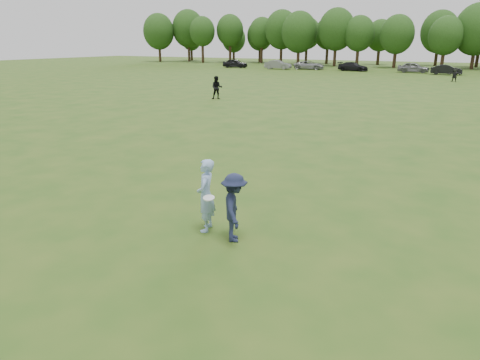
{
  "coord_description": "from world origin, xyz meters",
  "views": [
    {
      "loc": [
        3.97,
        -8.52,
        4.43
      ],
      "look_at": [
        -0.92,
        0.5,
        1.1
      ],
      "focal_mm": 32.0,
      "sensor_mm": 36.0,
      "label": 1
    }
  ],
  "objects_px": {
    "car_a": "(235,63)",
    "car_e": "(414,68)",
    "player_far_a": "(217,88)",
    "car_b": "(278,65)",
    "defender": "(234,208)",
    "car_c": "(309,65)",
    "player_far_d": "(455,75)",
    "car_f": "(446,70)",
    "thrower": "(206,195)",
    "car_d": "(353,67)"
  },
  "relations": [
    {
      "from": "player_far_d",
      "to": "car_d",
      "type": "height_order",
      "value": "player_far_d"
    },
    {
      "from": "player_far_d",
      "to": "car_c",
      "type": "height_order",
      "value": "player_far_d"
    },
    {
      "from": "car_a",
      "to": "car_c",
      "type": "relative_size",
      "value": 0.88
    },
    {
      "from": "player_far_a",
      "to": "defender",
      "type": "bearing_deg",
      "value": -84.98
    },
    {
      "from": "car_b",
      "to": "car_c",
      "type": "xyz_separation_m",
      "value": [
        4.83,
        1.89,
        -0.04
      ]
    },
    {
      "from": "car_e",
      "to": "car_b",
      "type": "bearing_deg",
      "value": 94.47
    },
    {
      "from": "car_a",
      "to": "car_e",
      "type": "distance_m",
      "value": 29.45
    },
    {
      "from": "thrower",
      "to": "player_far_a",
      "type": "xyz_separation_m",
      "value": [
        -12.88,
        21.57,
        0.01
      ]
    },
    {
      "from": "player_far_a",
      "to": "player_far_d",
      "type": "height_order",
      "value": "player_far_a"
    },
    {
      "from": "defender",
      "to": "player_far_d",
      "type": "height_order",
      "value": "defender"
    },
    {
      "from": "car_a",
      "to": "defender",
      "type": "bearing_deg",
      "value": -154.65
    },
    {
      "from": "car_e",
      "to": "player_far_d",
      "type": "bearing_deg",
      "value": -155.97
    },
    {
      "from": "thrower",
      "to": "car_e",
      "type": "distance_m",
      "value": 61.59
    },
    {
      "from": "player_far_a",
      "to": "car_d",
      "type": "height_order",
      "value": "player_far_a"
    },
    {
      "from": "car_e",
      "to": "car_a",
      "type": "bearing_deg",
      "value": 92.3
    },
    {
      "from": "defender",
      "to": "player_far_a",
      "type": "distance_m",
      "value": 25.73
    },
    {
      "from": "car_a",
      "to": "car_e",
      "type": "bearing_deg",
      "value": -90.89
    },
    {
      "from": "car_c",
      "to": "car_e",
      "type": "xyz_separation_m",
      "value": [
        16.22,
        -0.04,
        0.06
      ]
    },
    {
      "from": "car_a",
      "to": "car_b",
      "type": "xyz_separation_m",
      "value": [
        8.37,
        -0.38,
        -0.02
      ]
    },
    {
      "from": "player_far_d",
      "to": "car_a",
      "type": "distance_m",
      "value": 37.6
    },
    {
      "from": "player_far_a",
      "to": "car_b",
      "type": "bearing_deg",
      "value": 79.31
    },
    {
      "from": "thrower",
      "to": "car_b",
      "type": "bearing_deg",
      "value": -177.6
    },
    {
      "from": "car_b",
      "to": "car_e",
      "type": "height_order",
      "value": "car_e"
    },
    {
      "from": "defender",
      "to": "car_f",
      "type": "relative_size",
      "value": 0.4
    },
    {
      "from": "player_far_a",
      "to": "car_f",
      "type": "bearing_deg",
      "value": 42.0
    },
    {
      "from": "thrower",
      "to": "car_e",
      "type": "bearing_deg",
      "value": 163.26
    },
    {
      "from": "player_far_a",
      "to": "player_far_d",
      "type": "bearing_deg",
      "value": 31.68
    },
    {
      "from": "player_far_a",
      "to": "player_far_d",
      "type": "relative_size",
      "value": 1.14
    },
    {
      "from": "car_b",
      "to": "car_c",
      "type": "relative_size",
      "value": 0.89
    },
    {
      "from": "car_f",
      "to": "car_d",
      "type": "bearing_deg",
      "value": 80.17
    },
    {
      "from": "player_far_d",
      "to": "car_b",
      "type": "bearing_deg",
      "value": 163.5
    },
    {
      "from": "thrower",
      "to": "player_far_d",
      "type": "bearing_deg",
      "value": 156.71
    },
    {
      "from": "thrower",
      "to": "car_b",
      "type": "relative_size",
      "value": 0.41
    },
    {
      "from": "defender",
      "to": "player_far_a",
      "type": "relative_size",
      "value": 0.89
    },
    {
      "from": "defender",
      "to": "player_far_d",
      "type": "bearing_deg",
      "value": -33.39
    },
    {
      "from": "player_far_d",
      "to": "car_f",
      "type": "height_order",
      "value": "player_far_d"
    },
    {
      "from": "player_far_a",
      "to": "thrower",
      "type": "bearing_deg",
      "value": -86.47
    },
    {
      "from": "car_a",
      "to": "car_d",
      "type": "height_order",
      "value": "car_a"
    },
    {
      "from": "car_a",
      "to": "car_c",
      "type": "distance_m",
      "value": 13.28
    },
    {
      "from": "car_c",
      "to": "car_d",
      "type": "relative_size",
      "value": 1.06
    },
    {
      "from": "car_f",
      "to": "thrower",
      "type": "bearing_deg",
      "value": 176.15
    },
    {
      "from": "thrower",
      "to": "car_b",
      "type": "xyz_separation_m",
      "value": [
        -24.24,
        59.66,
        -0.17
      ]
    },
    {
      "from": "thrower",
      "to": "car_e",
      "type": "relative_size",
      "value": 0.41
    },
    {
      "from": "thrower",
      "to": "car_f",
      "type": "distance_m",
      "value": 59.36
    },
    {
      "from": "car_b",
      "to": "car_c",
      "type": "distance_m",
      "value": 5.18
    },
    {
      "from": "player_far_d",
      "to": "car_c",
      "type": "distance_m",
      "value": 26.2
    },
    {
      "from": "thrower",
      "to": "player_far_d",
      "type": "relative_size",
      "value": 1.13
    },
    {
      "from": "player_far_a",
      "to": "car_a",
      "type": "height_order",
      "value": "player_far_a"
    },
    {
      "from": "car_a",
      "to": "car_e",
      "type": "xyz_separation_m",
      "value": [
        29.41,
        1.47,
        0.0
      ]
    },
    {
      "from": "player_far_a",
      "to": "car_b",
      "type": "distance_m",
      "value": 39.74
    }
  ]
}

